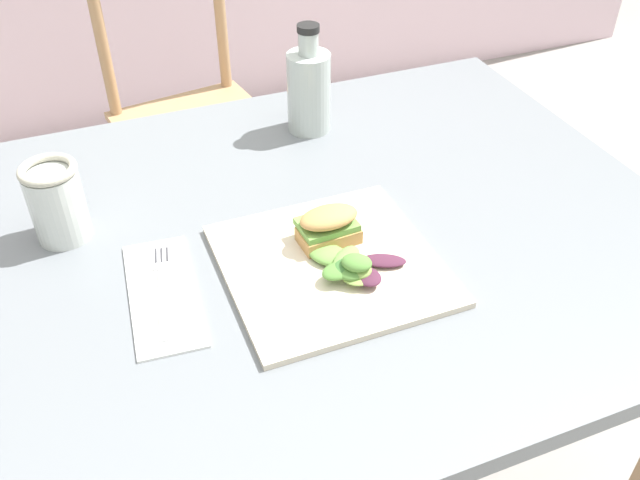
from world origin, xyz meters
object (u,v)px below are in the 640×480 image
Objects in this scene: mason_jar_iced_tea at (58,205)px; plate_lunch at (330,265)px; sandwich_half_front at (328,225)px; dining_table at (302,293)px; bottle_cold_brew at (309,94)px; fork_on_napkin at (163,283)px; chair_wooden_far at (192,119)px.

plate_lunch is at bearing -32.28° from mason_jar_iced_tea.
plate_lunch is at bearing -108.44° from sandwich_half_front.
sandwich_half_front reaches higher than dining_table.
plate_lunch is 0.41m from mason_jar_iced_tea.
sandwich_half_front is at bearing 71.56° from plate_lunch.
bottle_cold_brew is at bearing 66.50° from dining_table.
dining_table is at bearing 11.38° from fork_on_napkin.
mason_jar_iced_tea is (-0.36, -0.82, 0.35)m from chair_wooden_far.
bottle_cold_brew is (0.13, 0.29, 0.20)m from dining_table.
sandwich_half_front is 0.74× the size of mason_jar_iced_tea.
bottle_cold_brew is at bearing 44.00° from fork_on_napkin.
chair_wooden_far reaches higher than sandwich_half_front.
chair_wooden_far is 0.96m from mason_jar_iced_tea.
mason_jar_iced_tea reaches higher than sandwich_half_front.
chair_wooden_far is 0.75m from bottle_cold_brew.
bottle_cold_brew is (0.11, 0.38, 0.06)m from plate_lunch.
fork_on_napkin is at bearing 167.89° from plate_lunch.
chair_wooden_far is at bearing 76.15° from fork_on_napkin.
dining_table is 5.90× the size of bottle_cold_brew.
fork_on_napkin is 0.21m from mason_jar_iced_tea.
chair_wooden_far is (0.02, 0.94, -0.16)m from dining_table.
mason_jar_iced_tea reaches higher than fork_on_napkin.
chair_wooden_far is 1.08m from plate_lunch.
mason_jar_iced_tea is at bearing 123.98° from fork_on_napkin.
dining_table is 0.40m from mason_jar_iced_tea.
sandwich_half_front is (0.02, 0.05, 0.03)m from plate_lunch.
mason_jar_iced_tea reaches higher than plate_lunch.
fork_on_napkin is (-0.24, -0.99, 0.30)m from chair_wooden_far.
mason_jar_iced_tea is (-0.36, 0.17, 0.02)m from sandwich_half_front.
chair_wooden_far is 4.38× the size of bottle_cold_brew.
sandwich_half_front reaches higher than plate_lunch.
dining_table is at bearing -113.50° from bottle_cold_brew.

